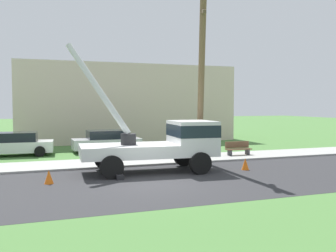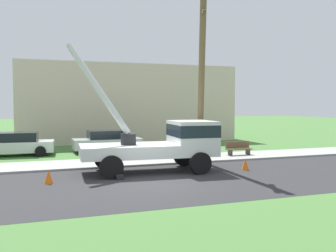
% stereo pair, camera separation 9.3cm
% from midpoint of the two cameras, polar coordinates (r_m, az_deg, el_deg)
% --- Properties ---
extents(ground_plane, '(120.00, 120.00, 0.00)m').
position_cam_midpoint_polar(ground_plane, '(27.07, -9.68, -3.41)').
color(ground_plane, '#477538').
extents(road_asphalt, '(80.00, 7.79, 0.01)m').
position_cam_midpoint_polar(road_asphalt, '(15.52, -1.98, -8.39)').
color(road_asphalt, '#2B2B2D').
rests_on(road_asphalt, ground).
extents(sidewalk_strip, '(80.00, 2.96, 0.10)m').
position_cam_midpoint_polar(sidewalk_strip, '(20.62, -6.51, -5.35)').
color(sidewalk_strip, '#9E9E99').
rests_on(sidewalk_strip, ground).
extents(utility_truck, '(6.74, 3.21, 5.98)m').
position_cam_midpoint_polar(utility_truck, '(17.84, -0.15, -2.29)').
color(utility_truck, silver).
rests_on(utility_truck, ground).
extents(leaning_utility_pole, '(1.29, 3.00, 8.77)m').
position_cam_midpoint_polar(leaning_utility_pole, '(19.65, 5.17, 7.24)').
color(leaning_utility_pole, brown).
rests_on(leaning_utility_pole, ground).
extents(traffic_cone_ahead, '(0.36, 0.36, 0.56)m').
position_cam_midpoint_polar(traffic_cone_ahead, '(18.63, 11.65, -5.62)').
color(traffic_cone_ahead, orange).
rests_on(traffic_cone_ahead, ground).
extents(traffic_cone_behind, '(0.36, 0.36, 0.56)m').
position_cam_midpoint_polar(traffic_cone_behind, '(15.88, -17.26, -7.26)').
color(traffic_cone_behind, orange).
rests_on(traffic_cone_behind, ground).
extents(parked_sedan_white, '(4.54, 2.26, 1.42)m').
position_cam_midpoint_polar(parked_sedan_white, '(25.01, -21.65, -2.51)').
color(parked_sedan_white, silver).
rests_on(parked_sedan_white, ground).
extents(parked_sedan_silver, '(4.42, 2.06, 1.42)m').
position_cam_midpoint_polar(parked_sedan_silver, '(25.40, -8.98, -2.23)').
color(parked_sedan_silver, '#B7B7BF').
rests_on(parked_sedan_silver, ground).
extents(park_bench, '(1.60, 0.45, 0.90)m').
position_cam_midpoint_polar(park_bench, '(23.22, 10.62, -3.39)').
color(park_bench, brown).
rests_on(park_bench, ground).
extents(lowrise_building_backdrop, '(18.00, 6.00, 6.40)m').
position_cam_midpoint_polar(lowrise_building_backdrop, '(33.40, -6.17, 3.39)').
color(lowrise_building_backdrop, beige).
rests_on(lowrise_building_backdrop, ground).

